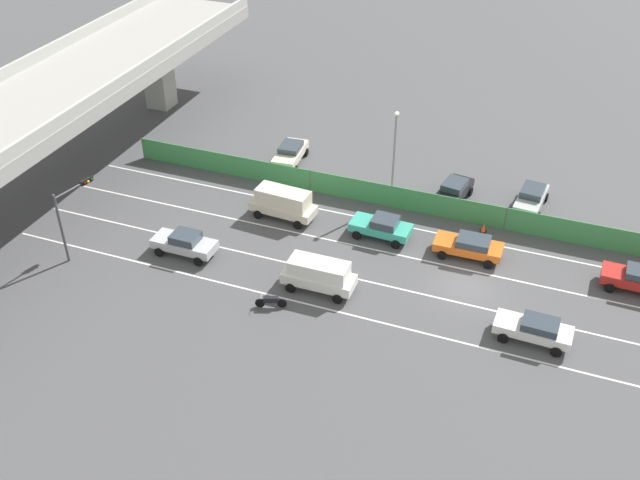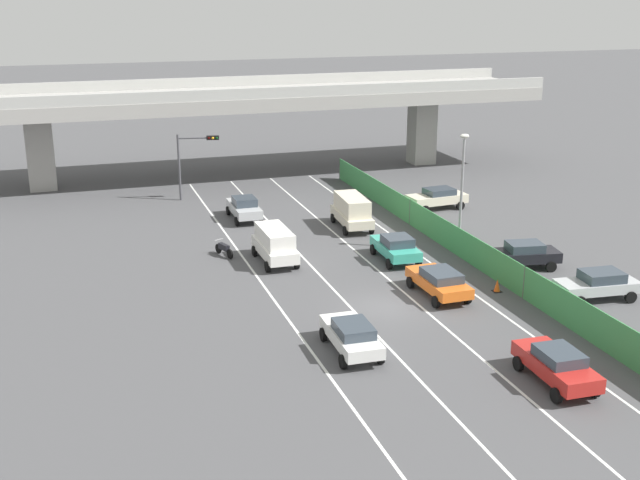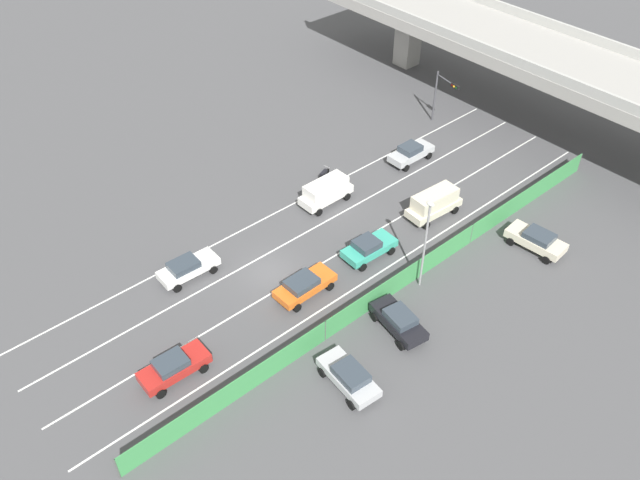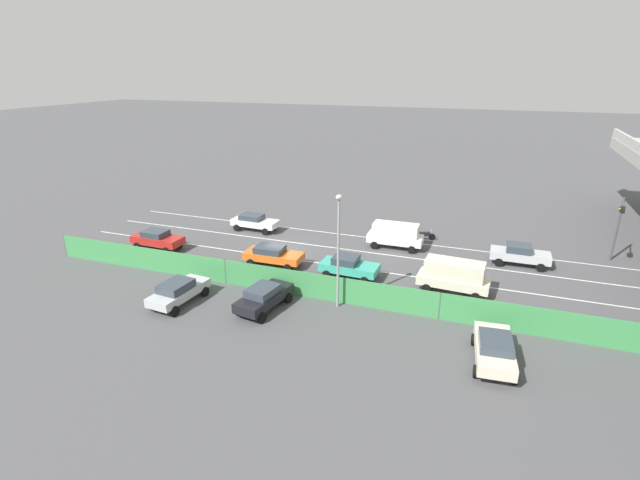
% 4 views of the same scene
% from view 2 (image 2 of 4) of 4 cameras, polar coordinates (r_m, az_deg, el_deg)
% --- Properties ---
extents(ground_plane, '(300.00, 300.00, 0.00)m').
position_cam_2_polar(ground_plane, '(42.25, 4.62, -4.71)').
color(ground_plane, '#4C4C4F').
extents(lane_line_left_edge, '(0.14, 48.48, 0.01)m').
position_cam_2_polar(lane_line_left_edge, '(46.27, -4.39, -2.69)').
color(lane_line_left_edge, silver).
rests_on(lane_line_left_edge, ground).
extents(lane_line_mid_left, '(0.14, 48.48, 0.01)m').
position_cam_2_polar(lane_line_mid_left, '(47.16, -0.24, -2.25)').
color(lane_line_mid_left, silver).
rests_on(lane_line_mid_left, ground).
extents(lane_line_mid_right, '(0.14, 48.48, 0.01)m').
position_cam_2_polar(lane_line_mid_right, '(48.28, 3.74, -1.81)').
color(lane_line_mid_right, silver).
rests_on(lane_line_mid_right, ground).
extents(lane_line_right_edge, '(0.14, 48.48, 0.01)m').
position_cam_2_polar(lane_line_right_edge, '(49.62, 7.52, -1.39)').
color(lane_line_right_edge, silver).
rests_on(lane_line_right_edge, ground).
extents(elevated_overpass, '(53.04, 9.59, 8.15)m').
position_cam_2_polar(elevated_overpass, '(70.86, -5.42, 9.66)').
color(elevated_overpass, '#A09E99').
rests_on(elevated_overpass, ground).
extents(green_fence, '(0.10, 44.58, 1.79)m').
position_cam_2_polar(green_fence, '(50.29, 9.81, -0.17)').
color(green_fence, '#3D8E4C').
rests_on(green_fence, ground).
extents(car_sedan_red, '(2.06, 4.44, 1.58)m').
position_cam_2_polar(car_sedan_red, '(35.35, 16.36, -8.41)').
color(car_sedan_red, red).
rests_on(car_sedan_red, ground).
extents(car_hatchback_white, '(2.05, 4.46, 1.51)m').
position_cam_2_polar(car_hatchback_white, '(36.73, 2.25, -6.72)').
color(car_hatchback_white, silver).
rests_on(car_hatchback_white, ground).
extents(car_van_cream, '(2.30, 4.85, 2.25)m').
position_cam_2_polar(car_van_cream, '(55.43, 2.27, 2.12)').
color(car_van_cream, beige).
rests_on(car_van_cream, ground).
extents(car_van_white, '(2.03, 4.62, 2.12)m').
position_cam_2_polar(car_van_white, '(48.50, -3.21, -0.22)').
color(car_van_white, silver).
rests_on(car_van_white, ground).
extents(car_sedan_silver, '(1.96, 4.37, 1.64)m').
position_cam_2_polar(car_sedan_silver, '(57.82, -5.37, 2.32)').
color(car_sedan_silver, '#B7BABC').
rests_on(car_sedan_silver, ground).
extents(car_taxi_orange, '(2.14, 4.56, 1.51)m').
position_cam_2_polar(car_taxi_orange, '(43.70, 8.41, -2.87)').
color(car_taxi_orange, orange).
rests_on(car_taxi_orange, ground).
extents(car_taxi_teal, '(2.20, 4.28, 1.59)m').
position_cam_2_polar(car_taxi_teal, '(49.01, 5.38, -0.48)').
color(car_taxi_teal, teal).
rests_on(car_taxi_teal, ground).
extents(motorcycle, '(0.86, 1.87, 0.93)m').
position_cam_2_polar(motorcycle, '(50.13, -6.79, -0.62)').
color(motorcycle, black).
rests_on(motorcycle, ground).
extents(parked_wagon_silver, '(4.46, 2.30, 1.56)m').
position_cam_2_polar(parked_wagon_silver, '(45.26, 19.05, -2.93)').
color(parked_wagon_silver, '#B2B5B7').
rests_on(parked_wagon_silver, ground).
extents(parked_sedan_dark, '(4.53, 2.49, 1.59)m').
position_cam_2_polar(parked_sedan_dark, '(48.92, 14.11, -0.96)').
color(parked_sedan_dark, black).
rests_on(parked_sedan_dark, ground).
extents(parked_sedan_cream, '(4.57, 2.36, 1.56)m').
position_cam_2_polar(parked_sedan_cream, '(60.98, 8.28, 3.00)').
color(parked_sedan_cream, beige).
rests_on(parked_sedan_cream, ground).
extents(traffic_light, '(3.19, 0.96, 5.16)m').
position_cam_2_polar(traffic_light, '(63.15, -8.94, 6.05)').
color(traffic_light, '#47474C').
rests_on(traffic_light, ground).
extents(street_lamp, '(0.60, 0.36, 7.40)m').
position_cam_2_polar(street_lamp, '(50.55, 10.00, 4.11)').
color(street_lamp, gray).
rests_on(street_lamp, ground).
extents(traffic_cone, '(0.47, 0.47, 0.71)m').
position_cam_2_polar(traffic_cone, '(45.06, 12.39, -3.18)').
color(traffic_cone, orange).
rests_on(traffic_cone, ground).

